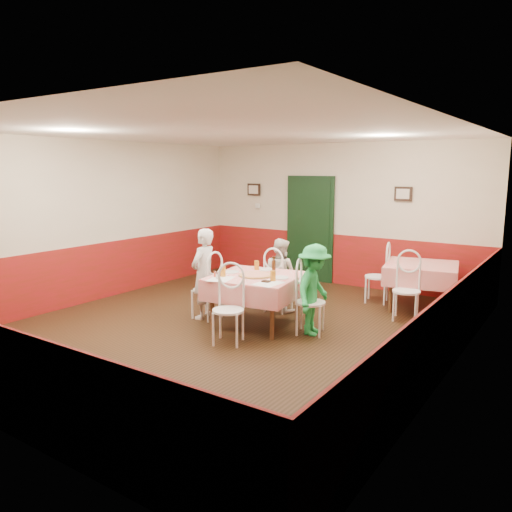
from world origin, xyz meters
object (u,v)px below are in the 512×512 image
Objects in this scene: chair_right at (310,303)px; wallet at (266,281)px; chair_left at (207,290)px; diner_right at (314,290)px; chair_second_b at (406,291)px; glass_b at (273,276)px; chair_far at (279,284)px; chair_second_a at (377,277)px; glass_c at (257,265)px; chair_near at (228,311)px; pizza at (256,275)px; main_table at (256,301)px; glass_a at (223,271)px; diner_far at (280,275)px; diner_left at (204,274)px; second_table at (420,287)px; beer_bottle at (274,265)px.

wallet is at bearing 111.84° from chair_right.
chair_left is 0.70× the size of diner_right.
chair_second_b is 6.19× the size of glass_b.
chair_second_b is at bearing 51.27° from glass_b.
chair_second_a is at bearing -128.80° from chair_far.
glass_c is (-0.63, 0.52, -0.00)m from glass_b.
wallet is (0.59, -0.64, -0.06)m from glass_c.
chair_near is 0.82m from glass_b.
pizza is 0.42m from wallet.
pizza is at bearing 93.78° from diner_right.
main_table is 8.07× the size of glass_a.
diner_far reaches higher than chair_right.
glass_c is (-0.25, 0.39, 0.05)m from pizza.
glass_b is (0.76, 0.16, -0.00)m from glass_a.
chair_second_a is 3.07m from diner_left.
wallet is 1.28m from diner_far.
second_table is 7.70× the size of glass_b.
diner_left is (-0.95, -0.52, -0.16)m from beer_bottle.
chair_far is at bearing 35.28° from chair_right.
wallet is at bearing -25.61° from chair_second_a.
glass_a reaches higher than main_table.
diner_left is (-0.91, -0.09, -0.07)m from pizza.
chair_second_b is at bearing -90.00° from second_table.
second_table is 3.38m from glass_a.
chair_second_a is at bearing 137.01° from diner_left.
second_table is 10.18× the size of wallet.
glass_a is (-0.38, -0.29, 0.06)m from pizza.
chair_far is 0.75× the size of diner_far.
chair_second_a and glass_c have the same top height.
chair_left reaches higher than main_table.
beer_bottle is at bearing 84.29° from pizza.
glass_a is 0.12× the size of diner_right.
chair_right is (0.84, 0.12, 0.08)m from main_table.
glass_a is 1.34m from diner_right.
second_table is 0.75m from chair_second_a.
glass_c is 1.27× the size of wallet.
glass_a is 0.72m from wallet.
chair_right is 0.65m from glass_b.
diner_left is (-0.66, -0.49, -0.13)m from glass_c.
chair_left is (-2.60, -2.40, 0.08)m from second_table.
glass_b is (0.28, 0.67, 0.38)m from chair_near.
chair_near is at bearing -112.29° from glass_b.
chair_left is at bearing 80.28° from chair_right.
chair_left is 1.70m from chair_right.
glass_b reaches higher than chair_left.
chair_right is 1.67m from chair_second_b.
glass_a is 0.11× the size of diner_left.
diner_left is at bearing -171.68° from main_table.
beer_bottle is (-0.78, 0.27, 0.42)m from chair_right.
diner_right is at bearing -133.22° from chair_second_b.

